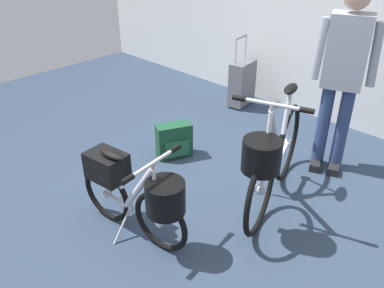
% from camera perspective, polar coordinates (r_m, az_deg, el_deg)
% --- Properties ---
extents(ground_plane, '(7.62, 7.62, 0.00)m').
position_cam_1_polar(ground_plane, '(3.13, -1.98, -10.41)').
color(ground_plane, '#2D3D51').
extents(folding_bike_foreground, '(0.97, 0.53, 0.70)m').
position_cam_1_polar(folding_bike_foreground, '(2.77, -8.01, -6.72)').
color(folding_bike_foreground, black).
rests_on(folding_bike_foreground, ground_plane).
extents(display_bike_left, '(0.60, 1.37, 0.99)m').
position_cam_1_polar(display_bike_left, '(3.03, 11.37, -2.07)').
color(display_bike_left, black).
rests_on(display_bike_left, ground_plane).
extents(visitor_near_wall, '(0.50, 0.35, 1.60)m').
position_cam_1_polar(visitor_near_wall, '(3.55, 20.63, 9.62)').
color(visitor_near_wall, navy).
rests_on(visitor_near_wall, ground_plane).
extents(rolling_suitcase, '(0.23, 0.38, 0.83)m').
position_cam_1_polar(rolling_suitcase, '(4.88, 7.11, 8.60)').
color(rolling_suitcase, slate).
rests_on(rolling_suitcase, ground_plane).
extents(backpack_on_floor, '(0.28, 0.36, 0.33)m').
position_cam_1_polar(backpack_on_floor, '(3.80, -2.53, 0.44)').
color(backpack_on_floor, '#19472D').
rests_on(backpack_on_floor, ground_plane).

